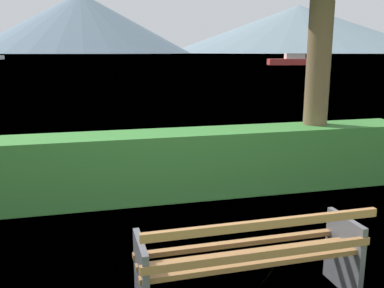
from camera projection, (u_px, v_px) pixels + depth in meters
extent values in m
plane|color=slate|center=(84.00, 55.00, 295.97)|extent=(620.00, 620.00, 0.00)
cube|color=olive|center=(258.00, 264.00, 3.29)|extent=(1.87, 0.09, 0.04)
cube|color=olive|center=(249.00, 253.00, 3.47)|extent=(1.87, 0.09, 0.04)
cube|color=olive|center=(240.00, 243.00, 3.65)|extent=(1.87, 0.09, 0.04)
cube|color=olive|center=(263.00, 254.00, 3.19)|extent=(1.87, 0.07, 0.06)
cube|color=olive|center=(267.00, 224.00, 3.09)|extent=(1.87, 0.07, 0.06)
cube|color=#4C4C51|center=(142.00, 282.00, 3.24)|extent=(0.06, 0.51, 0.68)
cube|color=#4C4C51|center=(344.00, 253.00, 3.70)|extent=(0.06, 0.51, 0.68)
cube|color=#387A33|center=(176.00, 164.00, 6.12)|extent=(7.37, 0.74, 0.95)
cylinder|color=brown|center=(318.00, 70.00, 6.49)|extent=(0.37, 0.37, 3.59)
cube|color=#B2332D|center=(294.00, 62.00, 67.13)|extent=(8.67, 4.24, 0.97)
cube|color=beige|center=(295.00, 56.00, 66.93)|extent=(3.31, 2.34, 0.86)
cone|color=slate|center=(82.00, 23.00, 537.14)|extent=(280.16, 280.16, 75.16)
cone|color=slate|center=(298.00, 29.00, 638.18)|extent=(395.45, 395.45, 70.38)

